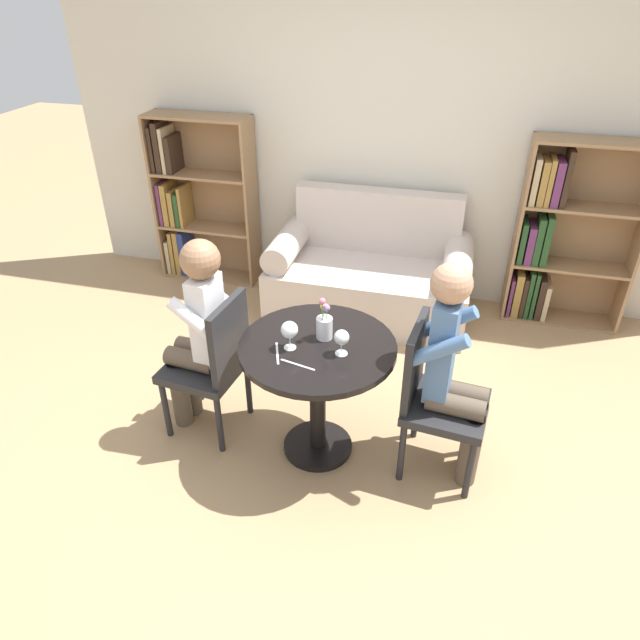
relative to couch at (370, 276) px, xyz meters
The scene contains 15 objects.
ground_plane 1.66m from the couch, 90.00° to the right, with size 16.00×16.00×0.00m, color tan.
back_wall 1.12m from the couch, 90.00° to the left, with size 5.20×0.05×2.70m.
round_table 1.65m from the couch, 90.00° to the right, with size 0.83×0.83×0.73m.
couch is the anchor object (origin of this frame).
bookshelf_left 1.66m from the couch, behind, with size 0.86×0.28×1.41m.
bookshelf_right 1.43m from the couch, 11.14° to the left, with size 0.86×0.28×1.41m.
chair_left 1.72m from the couch, 111.17° to the right, with size 0.46×0.46×0.90m.
chair_right 1.70m from the couch, 68.57° to the right, with size 0.46×0.46×0.90m.
person_left 1.77m from the couch, 114.04° to the right, with size 0.44×0.37×1.23m.
person_right 1.78m from the couch, 66.08° to the right, with size 0.44×0.37×1.26m.
wine_glass_left 1.78m from the couch, 94.38° to the right, with size 0.09×0.09×0.16m.
wine_glass_right 1.76m from the couch, 85.30° to the right, with size 0.08×0.08×0.14m.
flower_vase 1.63m from the couch, 89.33° to the right, with size 0.09×0.09×0.25m.
knife_left_setting 1.81m from the couch, 95.77° to the right, with size 0.08×0.18×0.00m.
fork_left_setting 1.87m from the couch, 91.55° to the right, with size 0.19×0.05×0.00m.
Camera 1 is at (0.63, -2.36, 2.42)m, focal length 32.00 mm.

